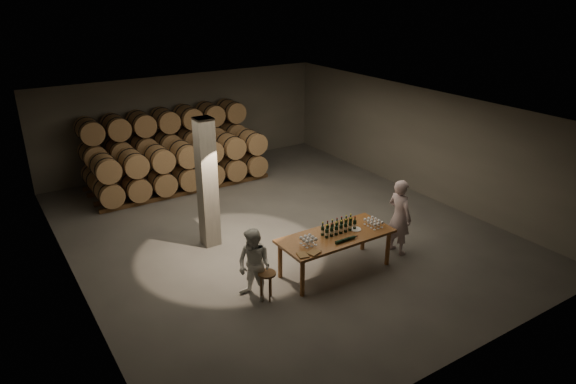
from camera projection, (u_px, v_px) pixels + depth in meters
room at (207, 184)px, 12.17m from camera, size 12.00×12.00×12.00m
tasting_table at (336, 239)px, 11.28m from camera, size 2.60×1.10×0.90m
barrel_stack_back at (167, 143)px, 16.64m from camera, size 5.48×0.95×2.31m
barrel_stack_front at (185, 166)px, 15.69m from camera, size 5.48×0.95×1.57m
bottle_cluster at (339, 227)px, 11.32m from camera, size 0.86×0.23×0.31m
lying_bottles at (345, 240)px, 10.95m from camera, size 0.59×0.07×0.07m
glass_cluster_left at (308, 239)px, 10.79m from camera, size 0.31×0.31×0.17m
glass_cluster_right at (374, 221)px, 11.61m from camera, size 0.30×0.41×0.16m
plate at (355, 229)px, 11.48m from camera, size 0.26×0.26×0.01m
notebook_near at (314, 252)px, 10.47m from camera, size 0.31×0.27×0.03m
notebook_corner at (303, 255)px, 10.39m from camera, size 0.26×0.30×0.02m
pen at (319, 252)px, 10.53m from camera, size 0.15×0.05×0.01m
stool at (267, 278)px, 10.36m from camera, size 0.37×0.37×0.61m
person_man at (399, 217)px, 12.05m from camera, size 0.46×0.69×1.84m
person_woman at (254, 265)px, 10.27m from camera, size 0.85×0.93×1.56m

